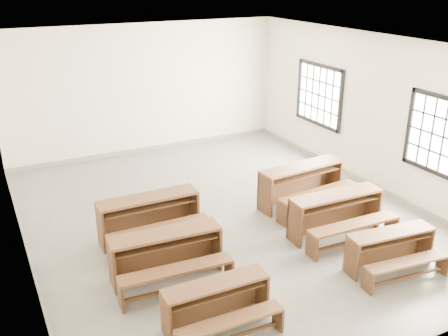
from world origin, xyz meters
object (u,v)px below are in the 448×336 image
desk_set_3 (391,248)px  desk_set_5 (303,182)px  desk_set_0 (217,302)px  desk_set_4 (337,212)px  desk_set_1 (167,253)px  desk_set_2 (150,215)px

desk_set_3 → desk_set_5: 2.54m
desk_set_0 → desk_set_4: desk_set_4 is taller
desk_set_4 → desk_set_5: (0.19, 1.29, 0.02)m
desk_set_5 → desk_set_0: bearing=-145.8°
desk_set_0 → desk_set_1: (-0.18, 1.32, 0.07)m
desk_set_1 → desk_set_5: 3.51m
desk_set_1 → desk_set_4: size_ratio=0.99×
desk_set_1 → desk_set_4: 3.12m
desk_set_1 → desk_set_2: 1.27m
desk_set_1 → desk_set_3: size_ratio=1.16×
desk_set_1 → desk_set_2: (0.17, 1.25, 0.02)m
desk_set_0 → desk_set_2: 2.58m
desk_set_5 → desk_set_1: bearing=-164.8°
desk_set_0 → desk_set_5: (3.13, 2.52, 0.10)m
desk_set_5 → desk_set_3: bearing=-97.7°
desk_set_1 → desk_set_4: bearing=2.2°
desk_set_2 → desk_set_5: size_ratio=0.93×
desk_set_4 → desk_set_5: bearing=83.4°
desk_set_0 → desk_set_4: bearing=24.0°
desk_set_0 → desk_set_5: desk_set_5 is taller
desk_set_4 → desk_set_1: bearing=180.0°
desk_set_3 → desk_set_4: bearing=98.8°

